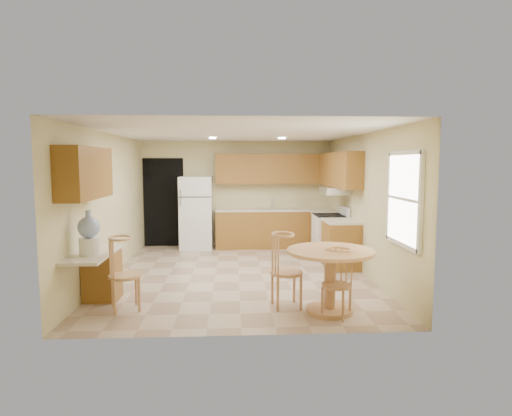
{
  "coord_description": "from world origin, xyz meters",
  "views": [
    {
      "loc": [
        -0.08,
        -7.51,
        1.98
      ],
      "look_at": [
        0.33,
        0.3,
        1.16
      ],
      "focal_mm": 30.0,
      "sensor_mm": 36.0,
      "label": 1
    }
  ],
  "objects": [
    {
      "name": "dining_table",
      "position": [
        1.19,
        -2.03,
        0.56
      ],
      "size": [
        1.15,
        1.15,
        0.85
      ],
      "rotation": [
        0.0,
        0.0,
        0.4
      ],
      "color": "tan",
      "rests_on": "floor"
    },
    {
      "name": "wall_left",
      "position": [
        -2.25,
        0.0,
        1.25
      ],
      "size": [
        0.02,
        5.5,
        2.5
      ],
      "primitive_type": "cube",
      "color": "beige",
      "rests_on": "floor"
    },
    {
      "name": "chair_table_b",
      "position": [
        1.24,
        -2.28,
        0.54
      ],
      "size": [
        0.39,
        0.46,
        0.88
      ],
      "rotation": [
        0.0,
        0.0,
        2.55
      ],
      "color": "tan",
      "rests_on": "floor"
    },
    {
      "name": "counter_right_b",
      "position": [
        1.95,
        0.4,
        0.89
      ],
      "size": [
        0.63,
        0.8,
        0.04
      ],
      "primitive_type": "cube",
      "color": "beige",
      "rests_on": "base_cab_right_b"
    },
    {
      "name": "wall_front",
      "position": [
        0.0,
        -2.75,
        1.25
      ],
      "size": [
        4.5,
        0.02,
        2.5
      ],
      "primitive_type": "cube",
      "color": "beige",
      "rests_on": "floor"
    },
    {
      "name": "doorway",
      "position": [
        -1.75,
        2.73,
        1.05
      ],
      "size": [
        0.9,
        0.02,
        2.1
      ],
      "primitive_type": "cube",
      "color": "black",
      "rests_on": "floor"
    },
    {
      "name": "base_cab_back",
      "position": [
        0.88,
        2.45,
        0.43
      ],
      "size": [
        2.75,
        0.6,
        0.87
      ],
      "primitive_type": "cube",
      "color": "olive",
      "rests_on": "floor"
    },
    {
      "name": "base_cab_right_a",
      "position": [
        1.95,
        1.85,
        0.43
      ],
      "size": [
        0.6,
        0.59,
        0.87
      ],
      "primitive_type": "cube",
      "color": "olive",
      "rests_on": "floor"
    },
    {
      "name": "desk_top",
      "position": [
        -2.0,
        -1.7,
        0.75
      ],
      "size": [
        0.5,
        1.2,
        0.04
      ],
      "primitive_type": "cube",
      "color": "beige",
      "rests_on": "desk_pedestal"
    },
    {
      "name": "wall_back",
      "position": [
        0.0,
        2.75,
        1.25
      ],
      "size": [
        4.5,
        0.02,
        2.5
      ],
      "primitive_type": "cube",
      "color": "beige",
      "rests_on": "floor"
    },
    {
      "name": "upper_cab_left",
      "position": [
        -2.08,
        -1.6,
        1.85
      ],
      "size": [
        0.33,
        1.4,
        0.7
      ],
      "primitive_type": "cube",
      "color": "olive",
      "rests_on": "wall_left"
    },
    {
      "name": "base_cab_right_b",
      "position": [
        1.95,
        0.4,
        0.43
      ],
      "size": [
        0.6,
        0.8,
        0.87
      ],
      "primitive_type": "cube",
      "color": "olive",
      "rests_on": "floor"
    },
    {
      "name": "ceiling",
      "position": [
        0.0,
        0.0,
        2.5
      ],
      "size": [
        4.5,
        5.5,
        0.02
      ],
      "primitive_type": "cube",
      "color": "white",
      "rests_on": "wall_back"
    },
    {
      "name": "chair_table_a",
      "position": [
        0.64,
        -1.88,
        0.62
      ],
      "size": [
        0.45,
        0.58,
        1.02
      ],
      "rotation": [
        0.0,
        0.0,
        -1.43
      ],
      "color": "tan",
      "rests_on": "floor"
    },
    {
      "name": "chair_desk",
      "position": [
        -1.55,
        -1.89,
        0.6
      ],
      "size": [
        0.44,
        0.57,
        0.99
      ],
      "rotation": [
        0.0,
        0.0,
        -1.23
      ],
      "color": "tan",
      "rests_on": "floor"
    },
    {
      "name": "counter_back",
      "position": [
        0.88,
        2.45,
        0.89
      ],
      "size": [
        2.75,
        0.63,
        0.04
      ],
      "primitive_type": "cube",
      "color": "beige",
      "rests_on": "base_cab_back"
    },
    {
      "name": "can_light_b",
      "position": [
        0.9,
        1.2,
        2.48
      ],
      "size": [
        0.14,
        0.14,
        0.02
      ],
      "primitive_type": "cylinder",
      "color": "white",
      "rests_on": "ceiling"
    },
    {
      "name": "upper_cab_right",
      "position": [
        2.08,
        1.21,
        1.85
      ],
      "size": [
        0.33,
        2.42,
        0.7
      ],
      "primitive_type": "cube",
      "color": "olive",
      "rests_on": "wall_right"
    },
    {
      "name": "desk_pedestal",
      "position": [
        -2.0,
        -1.32,
        0.36
      ],
      "size": [
        0.48,
        0.42,
        0.72
      ],
      "primitive_type": "cube",
      "color": "olive",
      "rests_on": "floor"
    },
    {
      "name": "refrigerator",
      "position": [
        -0.95,
        2.4,
        0.84
      ],
      "size": [
        0.74,
        0.72,
        1.67
      ],
      "color": "white",
      "rests_on": "floor"
    },
    {
      "name": "floor",
      "position": [
        0.0,
        0.0,
        0.0
      ],
      "size": [
        5.5,
        5.5,
        0.0
      ],
      "primitive_type": "plane",
      "color": "tan",
      "rests_on": "ground"
    },
    {
      "name": "sink",
      "position": [
        0.85,
        2.45,
        0.91
      ],
      "size": [
        0.78,
        0.44,
        0.01
      ],
      "primitive_type": "cube",
      "color": "silver",
      "rests_on": "counter_back"
    },
    {
      "name": "window",
      "position": [
        2.23,
        -1.85,
        1.5
      ],
      "size": [
        0.06,
        1.12,
        1.3
      ],
      "color": "white",
      "rests_on": "wall_right"
    },
    {
      "name": "counter_right_a",
      "position": [
        1.95,
        1.85,
        0.89
      ],
      "size": [
        0.63,
        0.59,
        0.04
      ],
      "primitive_type": "cube",
      "color": "beige",
      "rests_on": "base_cab_right_a"
    },
    {
      "name": "can_light_a",
      "position": [
        -0.5,
        1.2,
        2.48
      ],
      "size": [
        0.14,
        0.14,
        0.02
      ],
      "primitive_type": "cylinder",
      "color": "white",
      "rests_on": "ceiling"
    },
    {
      "name": "water_crock",
      "position": [
        -2.0,
        -1.81,
        1.04
      ],
      "size": [
        0.29,
        0.29,
        0.59
      ],
      "color": "white",
      "rests_on": "desk_top"
    },
    {
      "name": "wall_right",
      "position": [
        2.25,
        0.0,
        1.25
      ],
      "size": [
        0.02,
        5.5,
        2.5
      ],
      "primitive_type": "cube",
      "color": "beige",
      "rests_on": "floor"
    },
    {
      "name": "range_hood",
      "position": [
        2.0,
        1.18,
        1.42
      ],
      "size": [
        0.5,
        0.76,
        0.14
      ],
      "primitive_type": "cube",
      "color": "silver",
      "rests_on": "upper_cab_right"
    },
    {
      "name": "upper_cab_back",
      "position": [
        0.88,
        2.58,
        1.85
      ],
      "size": [
        2.75,
        0.33,
        0.7
      ],
      "primitive_type": "cube",
      "color": "olive",
      "rests_on": "wall_back"
    },
    {
      "name": "stove",
      "position": [
        1.92,
        1.18,
        0.47
      ],
      "size": [
        0.65,
        0.76,
        1.09
      ],
      "color": "white",
      "rests_on": "floor"
    }
  ]
}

